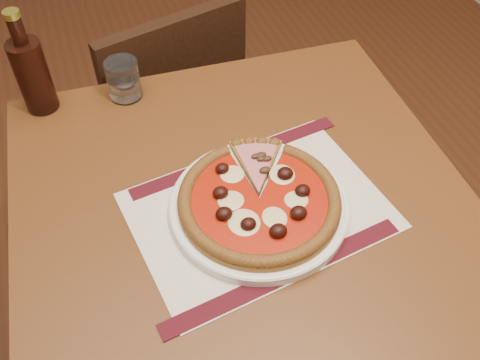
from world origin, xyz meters
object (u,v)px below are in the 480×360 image
at_px(bottle, 32,73).
at_px(water_glass, 124,79).
at_px(table, 244,233).
at_px(chair_far, 166,114).
at_px(plate, 259,207).
at_px(pizza, 259,199).

bearing_deg(bottle, water_glass, -7.52).
relative_size(table, water_glass, 10.06).
xyz_separation_m(chair_far, bottle, (-0.29, -0.22, 0.37)).
bearing_deg(bottle, plate, -51.90).
bearing_deg(table, chair_far, 91.71).
xyz_separation_m(table, bottle, (-0.31, 0.38, 0.19)).
bearing_deg(pizza, table, 114.96).
bearing_deg(pizza, water_glass, 111.36).
height_order(table, chair_far, chair_far).
distance_m(table, bottle, 0.52).
xyz_separation_m(plate, pizza, (-0.00, -0.00, 0.02)).
bearing_deg(chair_far, pizza, 79.07).
height_order(chair_far, water_glass, water_glass).
bearing_deg(chair_far, bottle, 23.06).
relative_size(plate, pizza, 1.10).
relative_size(chair_far, plate, 2.67).
height_order(pizza, bottle, bottle).
height_order(plate, pizza, pizza).
bearing_deg(plate, table, 115.39).
bearing_deg(chair_far, water_glass, 49.73).
bearing_deg(bottle, chair_far, 37.03).
relative_size(water_glass, bottle, 0.38).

